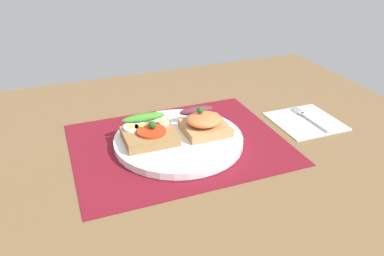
{
  "coord_description": "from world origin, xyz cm",
  "views": [
    {
      "loc": [
        -22.38,
        -65.65,
        40.89
      ],
      "look_at": [
        3.0,
        0.0,
        3.31
      ],
      "focal_mm": 35.76,
      "sensor_mm": 36.0,
      "label": 1
    }
  ],
  "objects_px": {
    "sandwich_egg_tomato": "(149,132)",
    "napkin": "(306,121)",
    "sandwich_salmon": "(203,122)",
    "plate": "(179,140)",
    "fork": "(309,118)"
  },
  "relations": [
    {
      "from": "sandwich_salmon",
      "to": "sandwich_egg_tomato",
      "type": "bearing_deg",
      "value": 177.91
    },
    {
      "from": "sandwich_egg_tomato",
      "to": "napkin",
      "type": "distance_m",
      "value": 0.37
    },
    {
      "from": "plate",
      "to": "sandwich_egg_tomato",
      "type": "relative_size",
      "value": 2.55
    },
    {
      "from": "plate",
      "to": "fork",
      "type": "height_order",
      "value": "plate"
    },
    {
      "from": "sandwich_salmon",
      "to": "fork",
      "type": "xyz_separation_m",
      "value": [
        0.26,
        -0.01,
        -0.03
      ]
    },
    {
      "from": "sandwich_salmon",
      "to": "fork",
      "type": "height_order",
      "value": "sandwich_salmon"
    },
    {
      "from": "napkin",
      "to": "fork",
      "type": "xyz_separation_m",
      "value": [
        0.01,
        0.0,
        0.0
      ]
    },
    {
      "from": "sandwich_salmon",
      "to": "napkin",
      "type": "distance_m",
      "value": 0.26
    },
    {
      "from": "sandwich_egg_tomato",
      "to": "sandwich_salmon",
      "type": "distance_m",
      "value": 0.12
    },
    {
      "from": "sandwich_egg_tomato",
      "to": "fork",
      "type": "height_order",
      "value": "sandwich_egg_tomato"
    },
    {
      "from": "plate",
      "to": "sandwich_salmon",
      "type": "distance_m",
      "value": 0.07
    },
    {
      "from": "sandwich_egg_tomato",
      "to": "fork",
      "type": "relative_size",
      "value": 0.78
    },
    {
      "from": "plate",
      "to": "sandwich_salmon",
      "type": "xyz_separation_m",
      "value": [
        0.06,
        0.01,
        0.03
      ]
    },
    {
      "from": "plate",
      "to": "sandwich_salmon",
      "type": "height_order",
      "value": "sandwich_salmon"
    },
    {
      "from": "sandwich_egg_tomato",
      "to": "fork",
      "type": "bearing_deg",
      "value": -2.87
    }
  ]
}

